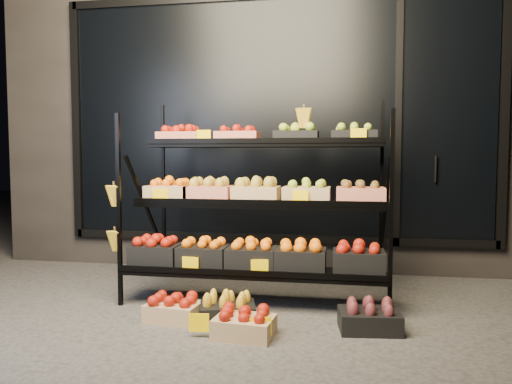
% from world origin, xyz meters
% --- Properties ---
extents(ground, '(24.00, 24.00, 0.00)m').
position_xyz_m(ground, '(0.00, 0.00, 0.00)').
color(ground, '#514F4C').
rests_on(ground, ground).
extents(building, '(6.00, 2.08, 3.50)m').
position_xyz_m(building, '(0.00, 2.59, 1.75)').
color(building, '#2D2826').
rests_on(building, ground).
extents(display_rack, '(2.18, 1.02, 1.70)m').
position_xyz_m(display_rack, '(-0.01, 0.60, 0.79)').
color(display_rack, black).
rests_on(display_rack, ground).
extents(tag_floor_a, '(0.13, 0.01, 0.12)m').
position_xyz_m(tag_floor_a, '(-0.21, -0.40, 0.06)').
color(tag_floor_a, '#FFCD00').
rests_on(tag_floor_a, ground).
extents(tag_floor_b, '(0.13, 0.01, 0.12)m').
position_xyz_m(tag_floor_b, '(0.19, -0.40, 0.06)').
color(tag_floor_b, '#FFCD00').
rests_on(tag_floor_b, ground).
extents(floor_crate_left, '(0.39, 0.31, 0.19)m').
position_xyz_m(floor_crate_left, '(-0.49, -0.10, 0.09)').
color(floor_crate_left, tan).
rests_on(floor_crate_left, ground).
extents(floor_crate_midleft, '(0.44, 0.37, 0.20)m').
position_xyz_m(floor_crate_midleft, '(-0.10, -0.07, 0.09)').
color(floor_crate_midleft, black).
rests_on(floor_crate_midleft, ground).
extents(floor_crate_midright, '(0.40, 0.31, 0.19)m').
position_xyz_m(floor_crate_midright, '(0.07, -0.33, 0.09)').
color(floor_crate_midright, tan).
rests_on(floor_crate_midright, ground).
extents(floor_crate_right, '(0.43, 0.34, 0.20)m').
position_xyz_m(floor_crate_right, '(0.87, -0.07, 0.09)').
color(floor_crate_right, black).
rests_on(floor_crate_right, ground).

